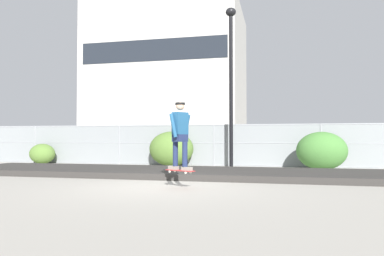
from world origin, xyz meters
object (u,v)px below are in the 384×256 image
at_px(shrub_center, 171,149).
at_px(shrub_right, 322,151).
at_px(parked_car_far, 384,146).
at_px(skater, 180,132).
at_px(skateboard, 180,171).
at_px(parked_car_near, 146,145).
at_px(street_lamp, 231,68).
at_px(shrub_left, 42,154).
at_px(parked_car_mid, 259,146).

xyz_separation_m(shrub_center, shrub_right, (6.25, -0.62, -0.02)).
bearing_deg(parked_car_far, skater, -124.41).
height_order(skateboard, parked_car_near, parked_car_near).
bearing_deg(shrub_right, street_lamp, 173.18).
height_order(street_lamp, parked_car_near, street_lamp).
xyz_separation_m(skater, parked_car_near, (-4.83, 10.69, -0.56)).
distance_m(skater, shrub_right, 7.51).
height_order(street_lamp, parked_car_far, street_lamp).
bearing_deg(street_lamp, shrub_left, 179.02).
xyz_separation_m(street_lamp, parked_car_near, (-5.27, 3.95, -3.38)).
bearing_deg(parked_car_far, shrub_left, -166.50).
xyz_separation_m(skater, parked_car_far, (7.37, 10.76, -0.56)).
distance_m(parked_car_near, shrub_left, 5.43).
height_order(parked_car_far, shrub_center, parked_car_far).
bearing_deg(skateboard, shrub_center, 107.91).
relative_size(skateboard, skater, 0.48).
xyz_separation_m(skater, shrub_right, (4.00, 6.32, -0.66)).
bearing_deg(parked_car_far, parked_car_near, -179.70).
height_order(parked_car_near, shrub_center, parked_car_near).
xyz_separation_m(skater, parked_car_mid, (1.38, 10.92, -0.56)).
xyz_separation_m(parked_car_mid, shrub_right, (2.63, -4.61, -0.10)).
bearing_deg(shrub_left, parked_car_near, 44.48).
bearing_deg(parked_car_far, shrub_center, -158.32).
bearing_deg(parked_car_near, street_lamp, -36.87).
height_order(skater, parked_car_mid, skater).
bearing_deg(parked_car_near, shrub_left, -135.52).
distance_m(shrub_center, shrub_right, 6.28).
distance_m(parked_car_near, shrub_right, 9.86).
bearing_deg(skater, shrub_center, 107.91).
xyz_separation_m(skateboard, skater, (0.00, -0.00, 0.96)).
relative_size(parked_car_mid, shrub_left, 3.56).
height_order(parked_car_mid, parked_car_far, same).
height_order(skateboard, shrub_center, shrub_center).
distance_m(skater, parked_car_far, 13.05).
bearing_deg(shrub_right, shrub_left, 177.37).
height_order(parked_car_near, parked_car_far, same).
xyz_separation_m(skater, street_lamp, (0.43, 6.74, 2.82)).
distance_m(skateboard, shrub_left, 11.10).
distance_m(parked_car_near, parked_car_mid, 6.21).
bearing_deg(street_lamp, parked_car_near, 143.13).
bearing_deg(shrub_left, shrub_center, 0.33).
bearing_deg(street_lamp, parked_car_far, 30.06).
height_order(parked_car_mid, shrub_right, parked_car_mid).
bearing_deg(skateboard, shrub_right, 57.64).
distance_m(skateboard, skater, 0.96).
bearing_deg(shrub_center, skater, -72.09).
relative_size(parked_car_mid, parked_car_far, 0.99).
distance_m(skater, shrub_left, 11.14).
height_order(skateboard, parked_car_mid, parked_car_mid).
bearing_deg(skater, parked_car_near, 114.31).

